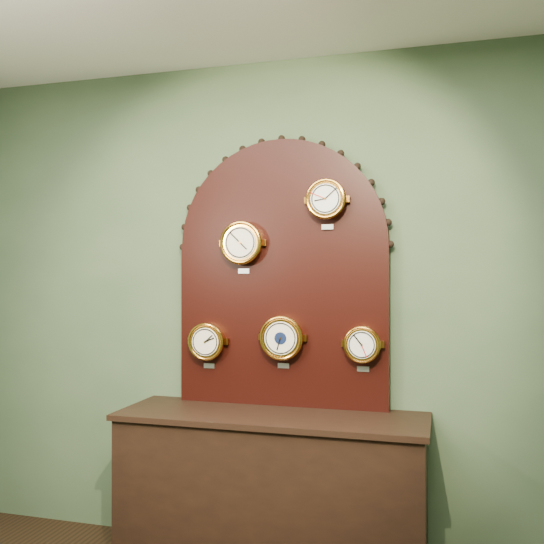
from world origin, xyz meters
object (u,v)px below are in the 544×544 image
(display_board, at_px, (282,264))
(tide_clock, at_px, (362,344))
(arabic_clock, at_px, (326,199))
(hygrometer, at_px, (207,341))
(shop_counter, at_px, (271,495))
(roman_clock, at_px, (242,243))
(barometer, at_px, (282,338))

(display_board, bearing_deg, tide_clock, -8.09)
(arabic_clock, relative_size, hygrometer, 1.02)
(shop_counter, xyz_separation_m, arabic_clock, (0.27, 0.15, 1.57))
(hygrometer, bearing_deg, arabic_clock, -0.01)
(roman_clock, height_order, arabic_clock, arabic_clock)
(display_board, height_order, roman_clock, display_board)
(roman_clock, distance_m, tide_clock, 0.87)
(shop_counter, relative_size, arabic_clock, 5.90)
(arabic_clock, distance_m, hygrometer, 1.05)
(display_board, bearing_deg, arabic_clock, -13.86)
(shop_counter, bearing_deg, barometer, 82.66)
(barometer, bearing_deg, arabic_clock, 0.18)
(shop_counter, height_order, arabic_clock, arabic_clock)
(barometer, bearing_deg, display_board, 106.32)
(arabic_clock, height_order, hygrometer, arabic_clock)
(roman_clock, relative_size, barometer, 0.99)
(barometer, bearing_deg, roman_clock, 179.96)
(shop_counter, distance_m, roman_clock, 1.37)
(shop_counter, distance_m, arabic_clock, 1.60)
(shop_counter, xyz_separation_m, roman_clock, (-0.21, 0.15, 1.35))
(arabic_clock, bearing_deg, hygrometer, 179.99)
(shop_counter, distance_m, tide_clock, 0.93)
(roman_clock, height_order, barometer, roman_clock)
(display_board, xyz_separation_m, hygrometer, (-0.42, -0.07, -0.44))
(display_board, xyz_separation_m, arabic_clock, (0.27, -0.07, 0.35))
(barometer, bearing_deg, shop_counter, -97.34)
(tide_clock, bearing_deg, arabic_clock, -179.84)
(arabic_clock, xyz_separation_m, tide_clock, (0.19, 0.00, -0.78))
(barometer, height_order, tide_clock, barometer)
(display_board, distance_m, tide_clock, 0.64)
(shop_counter, relative_size, tide_clock, 6.37)
(shop_counter, bearing_deg, roman_clock, 144.48)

